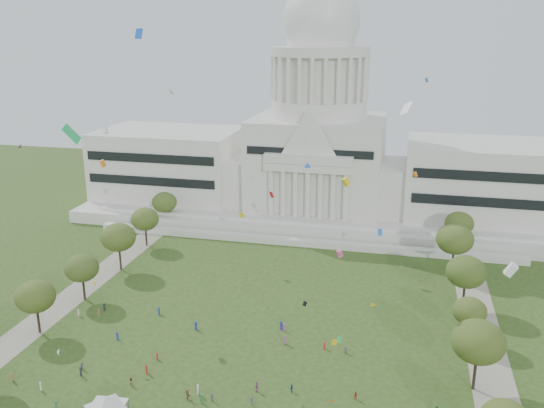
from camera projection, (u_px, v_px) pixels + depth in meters
capitol at (318, 152)px, 197.53m from camera, size 160.00×64.50×91.30m
path_left at (61, 305)px, 136.75m from camera, size 8.00×160.00×0.04m
path_right at (487, 355)px, 115.58m from camera, size 8.00×160.00×0.04m
row_tree_l_2 at (35, 297)px, 121.81m from camera, size 8.42×8.42×11.97m
row_tree_r_2 at (478, 342)px, 101.93m from camera, size 9.55×9.55×13.58m
row_tree_l_3 at (82, 268)px, 137.16m from camera, size 8.12×8.12×11.55m
row_tree_r_3 at (470, 311)px, 118.50m from camera, size 7.01×7.01×9.98m
row_tree_l_4 at (118, 237)px, 154.04m from camera, size 9.29×9.29×13.21m
row_tree_r_4 at (466, 272)px, 132.26m from camera, size 9.19×9.19×13.06m
row_tree_l_5 at (145, 219)px, 171.89m from camera, size 8.33×8.33×11.85m
row_tree_r_5 at (455, 239)px, 151.12m from camera, size 9.82×9.82×13.96m
row_tree_l_6 at (164, 202)px, 189.17m from camera, size 8.19×8.19×11.64m
row_tree_r_6 at (459, 224)px, 167.69m from camera, size 8.42×8.42×11.97m
event_tent at (106, 402)px, 95.33m from camera, size 8.67×8.67×4.46m
person_2 at (356, 396)px, 101.46m from camera, size 0.89×0.72×1.58m
person_3 at (251, 401)px, 99.98m from camera, size 1.15×1.17×1.67m
person_4 at (257, 387)px, 103.57m from camera, size 1.02×1.33×2.02m
person_5 at (188, 395)px, 101.51m from camera, size 1.77×1.78×1.94m
person_8 at (131, 381)px, 105.49m from camera, size 0.89×0.59×1.75m
person_10 at (292, 388)px, 103.56m from camera, size 0.76×1.04×1.60m
distant_crowd at (174, 352)px, 114.94m from camera, size 61.55×36.75×1.94m
kite_swarm at (240, 231)px, 98.82m from camera, size 89.22×102.85×59.70m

